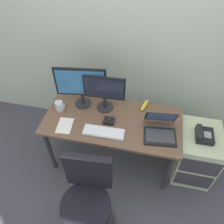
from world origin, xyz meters
TOP-DOWN VIEW (x-y plane):
  - ground_plane at (0.00, 0.00)m, footprint 8.00×8.00m
  - back_wall at (0.00, 0.68)m, footprint 6.00×0.10m
  - desk at (0.00, 0.00)m, footprint 1.43×0.67m
  - file_cabinet at (0.94, 0.04)m, footprint 0.42×0.53m
  - desk_phone at (0.94, 0.02)m, footprint 0.17×0.20m
  - office_chair at (-0.05, -0.78)m, footprint 0.52×0.52m
  - monitor_main at (-0.37, 0.17)m, footprint 0.53×0.18m
  - monitor_side at (-0.11, 0.16)m, footprint 0.43×0.18m
  - keyboard at (-0.04, -0.19)m, footprint 0.41×0.15m
  - laptop at (0.50, -0.07)m, footprint 0.34×0.35m
  - trackball_mouse at (-0.02, -0.04)m, footprint 0.11×0.09m
  - coffee_mug at (-0.58, 0.03)m, footprint 0.10×0.09m
  - paper_notepad at (-0.45, -0.18)m, footprint 0.17×0.22m
  - banana at (0.31, 0.27)m, footprint 0.09×0.20m

SIDE VIEW (x-z plane):
  - ground_plane at x=0.00m, z-range 0.00..0.00m
  - file_cabinet at x=0.94m, z-range 0.00..0.64m
  - office_chair at x=-0.05m, z-range -0.04..0.93m
  - desk at x=0.00m, z-range 0.27..0.98m
  - desk_phone at x=0.94m, z-range 0.63..0.72m
  - paper_notepad at x=-0.45m, z-range 0.71..0.72m
  - keyboard at x=-0.04m, z-range 0.70..0.73m
  - banana at x=0.31m, z-range 0.71..0.75m
  - trackball_mouse at x=-0.02m, z-range 0.70..0.76m
  - laptop at x=0.50m, z-range 0.65..0.87m
  - coffee_mug at x=-0.58m, z-range 0.71..0.82m
  - monitor_side at x=-0.11m, z-range 0.74..1.16m
  - monitor_main at x=-0.37m, z-range 0.75..1.22m
  - back_wall at x=0.00m, z-range 0.00..2.80m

